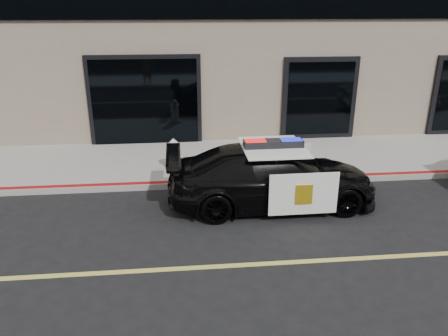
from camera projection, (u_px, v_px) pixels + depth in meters
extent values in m
plane|color=black|center=(182.00, 269.00, 7.56)|extent=(120.00, 120.00, 0.00)
cube|color=gray|center=(180.00, 162.00, 12.41)|extent=(60.00, 3.50, 0.15)
imported|color=black|center=(272.00, 176.00, 9.75)|extent=(1.99, 4.70, 1.35)
cube|color=white|center=(304.00, 194.00, 8.91)|extent=(1.44, 0.05, 0.90)
cube|color=white|center=(281.00, 162.00, 10.71)|extent=(1.44, 0.05, 0.90)
cube|color=white|center=(273.00, 147.00, 9.51)|extent=(1.37, 1.64, 0.02)
cube|color=gold|center=(304.00, 195.00, 8.88)|extent=(0.36, 0.01, 0.43)
cube|color=black|center=(273.00, 144.00, 9.48)|extent=(1.30, 0.35, 0.16)
cube|color=red|center=(255.00, 144.00, 9.44)|extent=(0.45, 0.30, 0.15)
cube|color=#0C19CC|center=(291.00, 143.00, 9.52)|extent=(0.45, 0.30, 0.15)
cylinder|color=silver|center=(175.00, 169.00, 11.53)|extent=(0.39, 0.39, 0.09)
cylinder|color=silver|center=(174.00, 158.00, 11.42)|extent=(0.28, 0.28, 0.55)
cylinder|color=silver|center=(174.00, 147.00, 11.32)|extent=(0.34, 0.34, 0.07)
sphere|color=silver|center=(173.00, 145.00, 11.29)|extent=(0.25, 0.25, 0.25)
cylinder|color=silver|center=(173.00, 141.00, 11.25)|extent=(0.08, 0.08, 0.08)
cylinder|color=silver|center=(174.00, 153.00, 11.57)|extent=(0.14, 0.13, 0.14)
cylinder|color=silver|center=(174.00, 157.00, 11.22)|extent=(0.14, 0.13, 0.14)
cylinder|color=silver|center=(174.00, 161.00, 11.22)|extent=(0.19, 0.15, 0.19)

